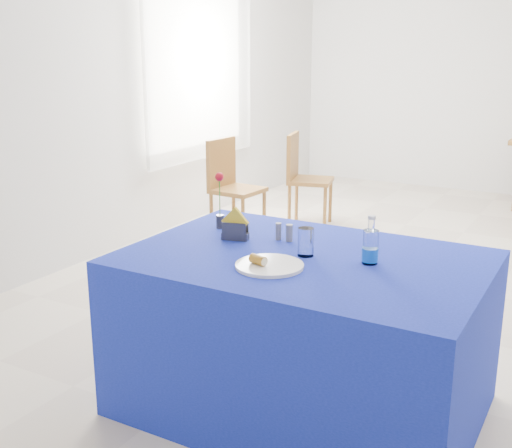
{
  "coord_description": "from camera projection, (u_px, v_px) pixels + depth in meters",
  "views": [
    {
      "loc": [
        1.15,
        -4.43,
        1.66
      ],
      "look_at": [
        -0.19,
        -2.06,
        0.92
      ],
      "focal_mm": 45.0,
      "sensor_mm": 36.0,
      "label": 1
    }
  ],
  "objects": [
    {
      "name": "floor",
      "position": [
        417.0,
        284.0,
        4.7
      ],
      "size": [
        7.0,
        7.0,
        0.0
      ],
      "primitive_type": "plane",
      "color": "beige",
      "rests_on": "ground"
    },
    {
      "name": "room_shell",
      "position": [
        434.0,
        36.0,
        4.24
      ],
      "size": [
        7.0,
        7.0,
        7.0
      ],
      "color": "silver",
      "rests_on": "ground"
    },
    {
      "name": "window_pane",
      "position": [
        196.0,
        61.0,
        6.14
      ],
      "size": [
        0.04,
        1.5,
        1.6
      ],
      "primitive_type": "cube",
      "color": "white",
      "rests_on": "room_shell"
    },
    {
      "name": "curtain",
      "position": [
        202.0,
        61.0,
        6.11
      ],
      "size": [
        0.04,
        1.75,
        1.85
      ],
      "primitive_type": "cube",
      "color": "white",
      "rests_on": "room_shell"
    },
    {
      "name": "plate",
      "position": [
        269.0,
        266.0,
        2.75
      ],
      "size": [
        0.3,
        0.3,
        0.01
      ],
      "primitive_type": "cylinder",
      "color": "white",
      "rests_on": "blue_table"
    },
    {
      "name": "drinking_glass",
      "position": [
        306.0,
        242.0,
        2.88
      ],
      "size": [
        0.07,
        0.07,
        0.13
      ],
      "primitive_type": "cylinder",
      "color": "silver",
      "rests_on": "blue_table"
    },
    {
      "name": "salt_shaker",
      "position": [
        278.0,
        231.0,
        3.13
      ],
      "size": [
        0.03,
        0.03,
        0.08
      ],
      "primitive_type": "cylinder",
      "color": "slate",
      "rests_on": "blue_table"
    },
    {
      "name": "pepper_shaker",
      "position": [
        289.0,
        233.0,
        3.11
      ],
      "size": [
        0.03,
        0.03,
        0.08
      ],
      "primitive_type": "cylinder",
      "color": "slate",
      "rests_on": "blue_table"
    },
    {
      "name": "blue_table",
      "position": [
        303.0,
        333.0,
        3.0
      ],
      "size": [
        1.6,
        1.1,
        0.76
      ],
      "color": "navy",
      "rests_on": "floor"
    },
    {
      "name": "water_bottle",
      "position": [
        370.0,
        248.0,
        2.78
      ],
      "size": [
        0.07,
        0.07,
        0.21
      ],
      "color": "silver",
      "rests_on": "blue_table"
    },
    {
      "name": "napkin_holder",
      "position": [
        235.0,
        230.0,
        3.14
      ],
      "size": [
        0.15,
        0.08,
        0.17
      ],
      "color": "#36363B",
      "rests_on": "blue_table"
    },
    {
      "name": "rose_vase",
      "position": [
        220.0,
        202.0,
        3.31
      ],
      "size": [
        0.05,
        0.05,
        0.29
      ],
      "color": "#29292E",
      "rests_on": "blue_table"
    },
    {
      "name": "chair_win_a",
      "position": [
        230.0,
        181.0,
        5.75
      ],
      "size": [
        0.43,
        0.43,
        0.89
      ],
      "rotation": [
        0.0,
        0.0,
        1.5
      ],
      "color": "brown",
      "rests_on": "floor"
    },
    {
      "name": "chair_win_b",
      "position": [
        303.0,
        173.0,
        6.15
      ],
      "size": [
        0.48,
        0.48,
        0.89
      ],
      "rotation": [
        0.0,
        0.0,
        1.82
      ],
      "color": "brown",
      "rests_on": "floor"
    },
    {
      "name": "banana_pieces",
      "position": [
        258.0,
        260.0,
        2.73
      ],
      "size": [
        0.09,
        0.06,
        0.04
      ],
      "color": "gold",
      "rests_on": "plate"
    }
  ]
}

